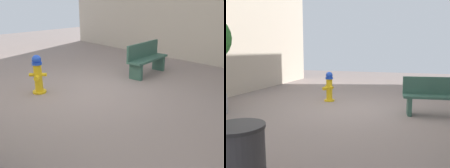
# 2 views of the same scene
# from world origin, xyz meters

# --- Properties ---
(ground_plane) EXTENTS (23.40, 23.40, 0.00)m
(ground_plane) POSITION_xyz_m (0.00, 0.00, 0.00)
(ground_plane) COLOR gray
(fire_hydrant) EXTENTS (0.38, 0.38, 0.94)m
(fire_hydrant) POSITION_xyz_m (0.99, -0.79, 0.47)
(fire_hydrant) COLOR gold
(fire_hydrant) RESTS_ON ground_plane
(bench_near) EXTENTS (1.64, 0.62, 0.95)m
(bench_near) POSITION_xyz_m (-2.11, 0.05, 0.49)
(bench_near) COLOR #33594C
(bench_near) RESTS_ON ground_plane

